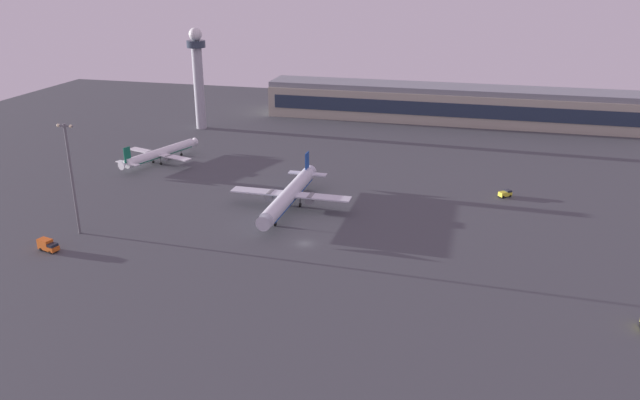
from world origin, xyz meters
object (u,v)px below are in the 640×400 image
object	(u,v)px
airplane_near_gate	(160,153)
maintenance_van	(505,193)
airplane_terminal_side	(290,194)
control_tower	(198,72)
apron_light_west	(71,173)
catering_truck	(48,245)

from	to	relation	value
airplane_near_gate	maintenance_van	distance (m)	123.02
airplane_near_gate	airplane_terminal_side	bearing A→B (deg)	-10.96
maintenance_van	control_tower	bearing A→B (deg)	-154.07
apron_light_west	maintenance_van	bearing A→B (deg)	27.20
control_tower	apron_light_west	world-z (taller)	control_tower
maintenance_van	apron_light_west	xyz separation A→B (m)	(-113.27, -58.20, 16.04)
control_tower	catering_truck	size ratio (longest dim) A/B	7.21
control_tower	airplane_near_gate	xyz separation A→B (m)	(7.18, -52.32, -21.45)
airplane_near_gate	catering_truck	size ratio (longest dim) A/B	6.01
control_tower	catering_truck	bearing A→B (deg)	-83.12
airplane_near_gate	apron_light_west	distance (m)	66.77
catering_truck	control_tower	bearing A→B (deg)	-158.43
maintenance_van	apron_light_west	bearing A→B (deg)	-102.54
airplane_near_gate	apron_light_west	size ratio (longest dim) A/B	1.19
airplane_terminal_side	airplane_near_gate	world-z (taller)	airplane_terminal_side
maintenance_van	catering_truck	size ratio (longest dim) A/B	0.73
control_tower	apron_light_west	xyz separation A→B (m)	(16.73, -116.99, -7.85)
control_tower	apron_light_west	distance (m)	118.44
control_tower	airplane_near_gate	size ratio (longest dim) A/B	1.20
control_tower	airplane_near_gate	bearing A→B (deg)	-82.19
control_tower	airplane_near_gate	world-z (taller)	control_tower
catering_truck	maintenance_van	bearing A→B (deg)	136.17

